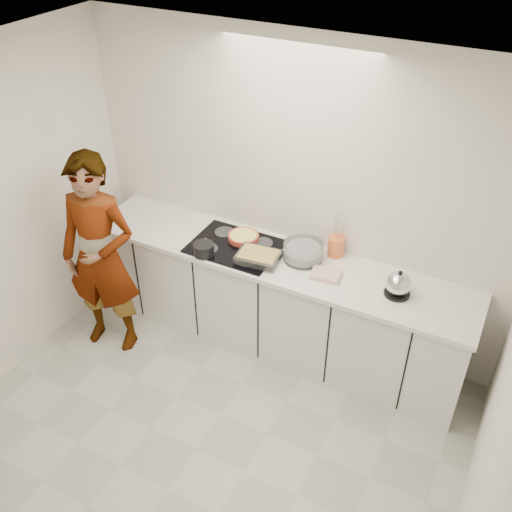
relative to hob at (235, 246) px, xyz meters
The scene contains 15 objects.
floor 1.60m from the hob, 74.48° to the right, with size 3.60×3.20×0.00m, color beige.
ceiling 2.13m from the hob, 74.48° to the right, with size 3.60×3.20×0.00m, color white.
wall_back 0.62m from the hob, 44.17° to the left, with size 3.60×0.00×2.60m, color white.
wall_right 2.51m from the hob, 29.95° to the right, with size 0.02×3.20×2.60m.
base_cabinets 0.60m from the hob, ahead, with size 3.20×0.58×0.87m, color silver.
countertop 0.35m from the hob, ahead, with size 3.24×0.64×0.04m, color white.
hob is the anchor object (origin of this frame).
tart_dish 0.12m from the hob, 83.07° to the left, with size 0.28×0.28×0.04m.
saucepan 0.28m from the hob, 127.89° to the right, with size 0.18×0.18×0.16m.
baking_dish 0.28m from the hob, 19.43° to the right, with size 0.35×0.27×0.06m.
mixing_bowl 0.57m from the hob, 10.11° to the left, with size 0.42×0.42×0.15m.
tea_towel 0.81m from the hob, ahead, with size 0.22×0.16×0.04m, color white.
kettle 1.35m from the hob, ahead, with size 0.21×0.21×0.22m.
utensil_crock 0.82m from the hob, 19.63° to the left, with size 0.13×0.13×0.17m, color orange.
cook 1.09m from the hob, 146.55° to the right, with size 0.65×0.43×1.79m, color silver.
Camera 1 is at (1.57, -2.08, 3.55)m, focal length 40.00 mm.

